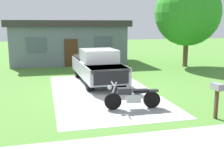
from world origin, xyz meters
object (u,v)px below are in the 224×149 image
Objects in this scene: shade_tree at (188,13)px; neighbor_house at (68,41)px; motorcycle at (132,97)px; pickup_truck at (97,65)px; mailbox at (217,91)px.

shade_tree is 0.67× the size of neighbor_house.
neighbor_house is at bearing 95.33° from motorcycle.
pickup_truck is 9.11m from shade_tree.
mailbox is 12.14m from shade_tree.
mailbox is at bearing -67.13° from pickup_truck.
neighbor_house reaches higher than pickup_truck.
shade_tree is at bearing 27.10° from pickup_truck.
motorcycle is at bearing -84.67° from neighbor_house.
pickup_truck reaches higher than mailbox.
shade_tree is at bearing 51.18° from motorcycle.
neighbor_house is at bearing 95.82° from pickup_truck.
motorcycle is at bearing -128.82° from shade_tree.
neighbor_house is at bearing 103.74° from mailbox.
neighbor_house is (-8.50, 4.59, -2.23)m from shade_tree.
pickup_truck is 8.58m from neighbor_house.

